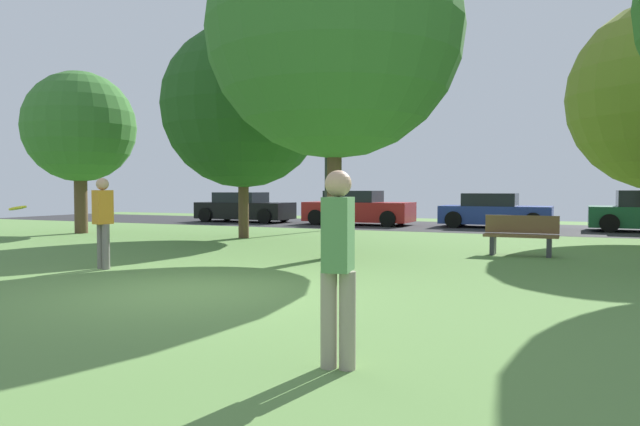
% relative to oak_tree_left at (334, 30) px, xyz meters
% --- Properties ---
extents(ground_plane, '(44.00, 44.00, 0.00)m').
position_rel_oak_tree_left_xyz_m(ground_plane, '(-0.22, -4.65, -4.93)').
color(ground_plane, '#5B8442').
extents(road_strip, '(44.00, 6.40, 0.01)m').
position_rel_oak_tree_left_xyz_m(road_strip, '(-0.22, 11.35, -4.93)').
color(road_strip, '#28282B').
rests_on(road_strip, ground_plane).
extents(oak_tree_left, '(5.56, 5.56, 7.72)m').
position_rel_oak_tree_left_xyz_m(oak_tree_left, '(0.00, 0.00, 0.00)').
color(oak_tree_left, brown).
rests_on(oak_tree_left, ground_plane).
extents(oak_tree_center, '(3.70, 3.70, 5.44)m').
position_rel_oak_tree_left_xyz_m(oak_tree_center, '(-10.53, 2.94, -1.36)').
color(oak_tree_center, brown).
rests_on(oak_tree_center, ground_plane).
extents(birch_tree_lone, '(4.93, 4.93, 6.47)m').
position_rel_oak_tree_left_xyz_m(birch_tree_lone, '(-4.49, 3.54, -0.94)').
color(birch_tree_lone, brown).
rests_on(birch_tree_lone, ground_plane).
extents(person_thrower, '(0.30, 0.36, 1.71)m').
position_rel_oak_tree_left_xyz_m(person_thrower, '(-3.26, -3.44, -3.99)').
color(person_thrower, slate).
rests_on(person_thrower, ground_plane).
extents(person_bystander, '(0.30, 0.35, 1.66)m').
position_rel_oak_tree_left_xyz_m(person_bystander, '(3.06, -7.22, -4.02)').
color(person_bystander, gray).
rests_on(person_bystander, ground_plane).
extents(frisbee_disc, '(0.32, 0.33, 0.08)m').
position_rel_oak_tree_left_xyz_m(frisbee_disc, '(-3.60, -4.97, -3.75)').
color(frisbee_disc, yellow).
extents(parked_car_black, '(4.36, 2.00, 1.34)m').
position_rel_oak_tree_left_xyz_m(parked_car_black, '(-9.03, 10.97, -4.31)').
color(parked_car_black, black).
rests_on(parked_car_black, ground_plane).
extents(parked_car_red, '(4.46, 2.03, 1.42)m').
position_rel_oak_tree_left_xyz_m(parked_car_red, '(-3.58, 11.08, -4.27)').
color(parked_car_red, '#B21E1E').
rests_on(parked_car_red, ground_plane).
extents(parked_car_blue, '(4.12, 2.09, 1.33)m').
position_rel_oak_tree_left_xyz_m(parked_car_blue, '(1.88, 11.65, -4.32)').
color(parked_car_blue, '#233893').
rests_on(parked_car_blue, ground_plane).
extents(park_bench, '(1.60, 0.45, 0.90)m').
position_rel_oak_tree_left_xyz_m(park_bench, '(3.69, 2.10, -4.47)').
color(park_bench, brown).
rests_on(park_bench, ground_plane).
extents(street_lamp_post, '(0.14, 0.14, 4.50)m').
position_rel_oak_tree_left_xyz_m(street_lamp_post, '(-3.46, 7.55, -2.68)').
color(street_lamp_post, '#2D2D33').
rests_on(street_lamp_post, ground_plane).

